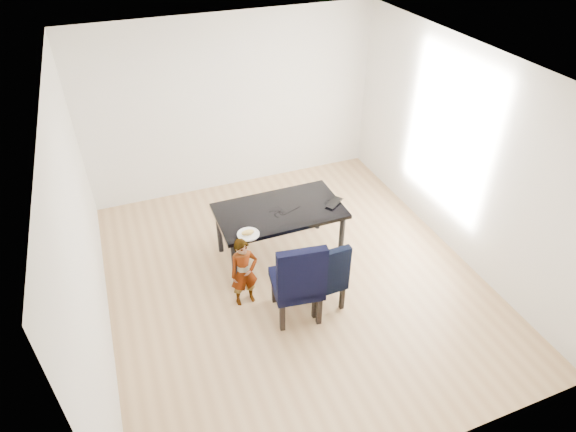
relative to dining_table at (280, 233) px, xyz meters
name	(u,v)px	position (x,y,z in m)	size (l,w,h in m)	color
floor	(294,279)	(0.00, -0.50, -0.38)	(4.50, 5.00, 0.01)	tan
ceiling	(296,69)	(0.00, -0.50, 2.33)	(4.50, 5.00, 0.01)	white
wall_back	(233,106)	(0.00, 2.00, 0.98)	(4.50, 0.01, 2.70)	white
wall_front	(424,365)	(0.00, -3.00, 0.98)	(4.50, 0.01, 2.70)	white
wall_left	(80,235)	(-2.25, -0.50, 0.98)	(0.01, 5.00, 2.70)	silver
wall_right	(461,154)	(2.25, -0.50, 0.98)	(0.01, 5.00, 2.70)	silver
dining_table	(280,233)	(0.00, 0.00, 0.00)	(1.60, 0.90, 0.75)	black
chair_left	(296,277)	(-0.19, -1.04, 0.19)	(0.54, 0.56, 1.12)	black
chair_right	(322,273)	(0.15, -0.99, 0.10)	(0.45, 0.47, 0.94)	black
child	(244,272)	(-0.68, -0.65, 0.08)	(0.34, 0.22, 0.92)	#F64314
plate	(248,234)	(-0.52, -0.35, 0.38)	(0.27, 0.27, 0.01)	white
sandwich	(248,232)	(-0.53, -0.36, 0.42)	(0.16, 0.07, 0.06)	gold
laptop	(331,202)	(0.68, -0.10, 0.39)	(0.29, 0.19, 0.02)	black
cable_tangle	(280,214)	(-0.03, -0.10, 0.38)	(0.14, 0.14, 0.01)	black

